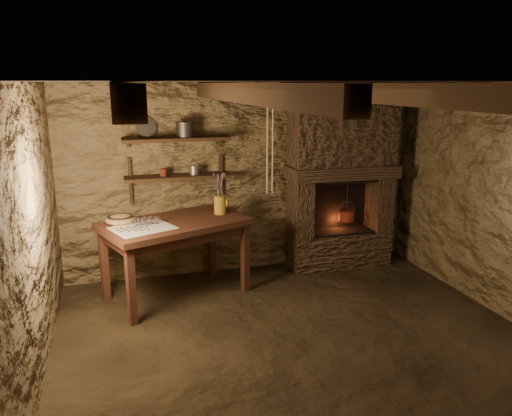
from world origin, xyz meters
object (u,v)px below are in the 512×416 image
object	(u,v)px
work_table	(176,256)
red_pot	(346,215)
stoneware_jug	(220,196)
wooden_bowl	(120,220)
iron_stockpot	(185,130)

from	to	relation	value
work_table	red_pot	world-z (taller)	red_pot
stoneware_jug	red_pot	bearing A→B (deg)	-0.19
stoneware_jug	wooden_bowl	size ratio (longest dim) A/B	1.49
wooden_bowl	iron_stockpot	size ratio (longest dim) A/B	1.56
work_table	iron_stockpot	world-z (taller)	iron_stockpot
iron_stockpot	wooden_bowl	bearing A→B (deg)	-153.02
wooden_bowl	red_pot	bearing A→B (deg)	5.73
iron_stockpot	work_table	bearing A→B (deg)	-114.29
wooden_bowl	red_pot	xyz separation A→B (m)	(2.88, 0.29, -0.23)
stoneware_jug	iron_stockpot	world-z (taller)	iron_stockpot
work_table	wooden_bowl	distance (m)	0.74
wooden_bowl	red_pot	size ratio (longest dim) A/B	0.61
work_table	red_pot	xyz separation A→B (m)	(2.30, 0.37, 0.22)
wooden_bowl	iron_stockpot	distance (m)	1.29
stoneware_jug	work_table	bearing A→B (deg)	-168.73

